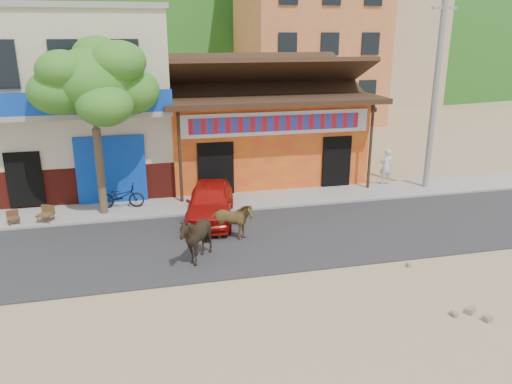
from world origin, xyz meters
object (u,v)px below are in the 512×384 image
cow_dark (196,238)px  scooter (121,196)px  tree (96,129)px  cow_tan (230,222)px  red_car (210,202)px  cafe_chair_left (44,208)px  cafe_chair_right (12,212)px  pedestrian (386,167)px  utility_pole (436,89)px

cow_dark → scooter: (-2.13, 4.98, -0.22)m
tree → scooter: 2.67m
cow_tan → red_car: 1.92m
tree → cow_dark: size_ratio=4.13×
cafe_chair_left → cafe_chair_right: size_ratio=1.22×
tree → cow_tan: (3.96, -3.22, -2.48)m
cow_tan → pedestrian: pedestrian is taller
cafe_chair_left → utility_pole: bearing=23.9°
utility_pole → cow_tan: 10.10m
scooter → pedestrian: 10.74m
cow_tan → cafe_chair_left: cow_tan is taller
tree → cafe_chair_left: size_ratio=6.05×
utility_pole → pedestrian: size_ratio=5.31×
pedestrian → cafe_chair_right: pedestrian is taller
cow_dark → cow_tan: bearing=123.3°
scooter → cafe_chair_left: bearing=115.7°
pedestrian → cafe_chair_left: size_ratio=1.52×
utility_pole → cafe_chair_right: size_ratio=9.88×
pedestrian → red_car: bearing=29.5°
cow_tan → cow_dark: size_ratio=0.97×
red_car → pedestrian: (7.72, 2.23, 0.18)m
tree → scooter: tree is taller
cow_tan → tree: bearing=67.4°
cow_tan → cafe_chair_left: bearing=81.2°
tree → cafe_chair_left: 3.16m
red_car → tree: bearing=171.7°
cafe_chair_right → red_car: bearing=-26.4°
pedestrian → cafe_chair_right: 14.27m
utility_pole → cafe_chair_left: 15.09m
tree → pedestrian: bearing=4.5°
tree → cafe_chair_left: (-1.87, -0.46, -2.50)m
cow_tan → red_car: size_ratio=0.37×
tree → red_car: bearing=-20.3°
cow_dark → cafe_chair_left: (-4.60, 4.10, -0.15)m
cow_tan → cow_dark: 1.82m
pedestrian → cafe_chair_right: size_ratio=1.86×
red_car → utility_pole: bearing=21.5°
utility_pole → cow_dark: bearing=-154.7°
tree → scooter: (0.60, 0.42, -2.57)m
cow_dark → cafe_chair_left: size_ratio=1.47×
pedestrian → cafe_chair_left: (-13.19, -1.36, -0.26)m
cow_dark → pedestrian: (8.58, 5.46, 0.11)m
scooter → cafe_chair_right: scooter is taller
scooter → pedestrian: bearing=-81.4°
cow_dark → pedestrian: size_ratio=0.97×
tree → cow_tan: tree is taller
cow_tan → cafe_chair_right: bearing=84.3°
utility_pole → cafe_chair_right: (-15.68, -0.62, -3.60)m
red_car → scooter: (-3.00, 1.75, -0.14)m
cow_dark → cafe_chair_left: bearing=-146.1°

